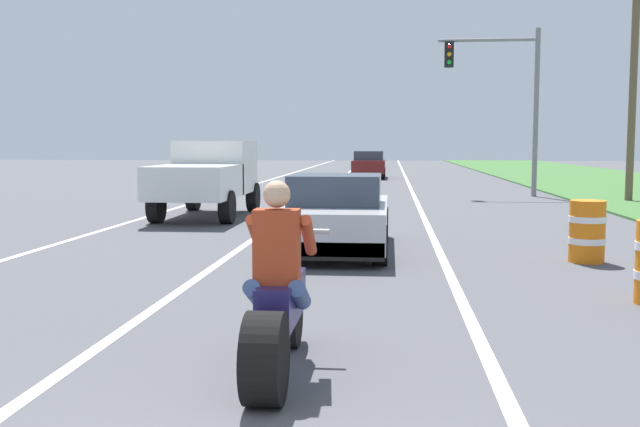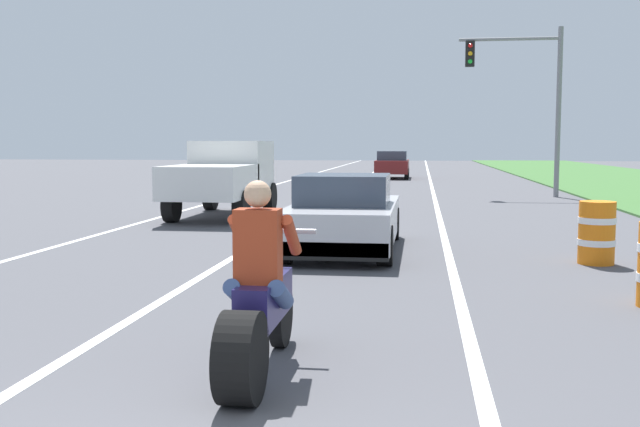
% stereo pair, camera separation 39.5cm
% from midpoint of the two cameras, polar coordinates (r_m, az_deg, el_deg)
% --- Properties ---
extents(lane_stripe_left_solid, '(0.14, 120.00, 0.01)m').
position_cam_midpoint_polar(lane_stripe_left_solid, '(23.83, -10.42, 0.78)').
color(lane_stripe_left_solid, white).
rests_on(lane_stripe_left_solid, ground).
extents(lane_stripe_right_solid, '(0.14, 120.00, 0.01)m').
position_cam_midpoint_polar(lane_stripe_right_solid, '(22.93, 7.16, 0.65)').
color(lane_stripe_right_solid, white).
rests_on(lane_stripe_right_solid, ground).
extents(lane_stripe_centre_dashed, '(0.14, 120.00, 0.01)m').
position_cam_midpoint_polar(lane_stripe_centre_dashed, '(23.11, -1.80, 0.73)').
color(lane_stripe_centre_dashed, white).
rests_on(lane_stripe_centre_dashed, ground).
extents(motorcycle_with_rider, '(0.70, 2.21, 1.62)m').
position_cam_midpoint_polar(motorcycle_with_rider, '(5.99, -5.24, -7.28)').
color(motorcycle_with_rider, black).
rests_on(motorcycle_with_rider, ground).
extents(sports_car_silver, '(1.84, 4.30, 1.37)m').
position_cam_midpoint_polar(sports_car_silver, '(13.05, 0.41, -0.17)').
color(sports_car_silver, '#B7B7BC').
rests_on(sports_car_silver, ground).
extents(pickup_truck_left_lane_white, '(2.02, 4.80, 1.98)m').
position_cam_midpoint_polar(pickup_truck_left_lane_white, '(19.38, -9.30, 3.01)').
color(pickup_truck_left_lane_white, silver).
rests_on(pickup_truck_left_lane_white, ground).
extents(traffic_light_mast_near, '(3.61, 0.34, 6.00)m').
position_cam_midpoint_polar(traffic_light_mast_near, '(27.48, 13.91, 9.51)').
color(traffic_light_mast_near, gray).
rests_on(traffic_light_mast_near, ground).
extents(utility_pole_roadside, '(0.24, 0.24, 8.02)m').
position_cam_midpoint_polar(utility_pole_roadside, '(25.94, 22.77, 9.68)').
color(utility_pole_roadside, brown).
rests_on(utility_pole_roadside, ground).
extents(construction_barrel_mid, '(0.58, 0.58, 1.00)m').
position_cam_midpoint_polar(construction_barrel_mid, '(12.50, 19.20, -1.30)').
color(construction_barrel_mid, orange).
rests_on(construction_barrel_mid, ground).
extents(distant_car_far_ahead, '(1.80, 4.00, 1.50)m').
position_cam_midpoint_polar(distant_car_far_ahead, '(40.46, 3.54, 3.84)').
color(distant_car_far_ahead, maroon).
rests_on(distant_car_far_ahead, ground).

